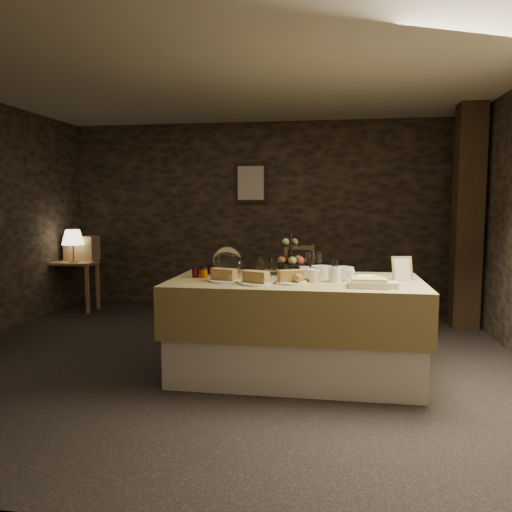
# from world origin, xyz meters

# --- Properties ---
(ground_plane) EXTENTS (5.50, 5.00, 0.01)m
(ground_plane) POSITION_xyz_m (0.00, 0.00, 0.00)
(ground_plane) COLOR black
(ground_plane) RESTS_ON ground
(room_shell) EXTENTS (5.52, 5.02, 2.60)m
(room_shell) POSITION_xyz_m (0.00, 0.00, 1.56)
(room_shell) COLOR black
(room_shell) RESTS_ON ground
(buffet_table) EXTENTS (2.09, 1.11, 0.83)m
(buffet_table) POSITION_xyz_m (0.70, -0.38, 0.48)
(buffet_table) COLOR white
(buffet_table) RESTS_ON ground_plane
(console_table) EXTENTS (0.63, 0.36, 0.67)m
(console_table) POSITION_xyz_m (-2.50, 1.74, 0.54)
(console_table) COLOR #997749
(console_table) RESTS_ON ground_plane
(table_lamp) EXTENTS (0.29, 0.29, 0.44)m
(table_lamp) POSITION_xyz_m (-2.45, 1.69, 1.01)
(table_lamp) COLOR #C78F42
(table_lamp) RESTS_ON console_table
(wine_rack) EXTENTS (0.42, 0.26, 0.34)m
(wine_rack) POSITION_xyz_m (-2.45, 1.92, 0.84)
(wine_rack) COLOR #997749
(wine_rack) RESTS_ON console_table
(chair) EXTENTS (0.49, 0.48, 0.72)m
(chair) POSITION_xyz_m (0.54, 1.98, 0.41)
(chair) COLOR #997749
(chair) RESTS_ON ground_plane
(timber_column) EXTENTS (0.30, 0.30, 2.60)m
(timber_column) POSITION_xyz_m (2.55, 1.59, 1.30)
(timber_column) COLOR black
(timber_column) RESTS_ON ground_plane
(framed_picture) EXTENTS (0.45, 0.04, 0.55)m
(framed_picture) POSITION_xyz_m (-0.15, 2.47, 1.75)
(framed_picture) COLOR black
(framed_picture) RESTS_ON room_shell
(plate_stack_a) EXTENTS (0.19, 0.19, 0.10)m
(plate_stack_a) POSITION_xyz_m (0.92, -0.25, 0.88)
(plate_stack_a) COLOR white
(plate_stack_a) RESTS_ON buffet_table
(plate_stack_b) EXTENTS (0.20, 0.20, 0.08)m
(plate_stack_b) POSITION_xyz_m (1.09, -0.17, 0.87)
(plate_stack_b) COLOR white
(plate_stack_b) RESTS_ON buffet_table
(cutlery_holder) EXTENTS (0.10, 0.10, 0.12)m
(cutlery_holder) POSITION_xyz_m (1.02, -0.47, 0.89)
(cutlery_holder) COLOR white
(cutlery_holder) RESTS_ON buffet_table
(cup_a) EXTENTS (0.13, 0.13, 0.10)m
(cup_a) POSITION_xyz_m (0.80, -0.44, 0.88)
(cup_a) COLOR white
(cup_a) RESTS_ON buffet_table
(cup_b) EXTENTS (0.14, 0.14, 0.10)m
(cup_b) POSITION_xyz_m (0.85, -0.49, 0.88)
(cup_b) COLOR white
(cup_b) RESTS_ON buffet_table
(mug_c) EXTENTS (0.09, 0.09, 0.09)m
(mug_c) POSITION_xyz_m (0.77, -0.27, 0.88)
(mug_c) COLOR white
(mug_c) RESTS_ON buffet_table
(mug_d) EXTENTS (0.08, 0.08, 0.09)m
(mug_d) POSITION_xyz_m (1.14, -0.40, 0.87)
(mug_d) COLOR white
(mug_d) RESTS_ON buffet_table
(bowl) EXTENTS (0.22, 0.22, 0.05)m
(bowl) POSITION_xyz_m (1.29, -0.44, 0.85)
(bowl) COLOR white
(bowl) RESTS_ON buffet_table
(cake_dome) EXTENTS (0.26, 0.26, 0.26)m
(cake_dome) POSITION_xyz_m (0.07, -0.17, 0.93)
(cake_dome) COLOR #997749
(cake_dome) RESTS_ON buffet_table
(fruit_stand) EXTENTS (0.26, 0.26, 0.37)m
(fruit_stand) POSITION_xyz_m (0.64, -0.13, 0.97)
(fruit_stand) COLOR black
(fruit_stand) RESTS_ON buffet_table
(bread_platter_left) EXTENTS (0.26, 0.26, 0.11)m
(bread_platter_left) POSITION_xyz_m (0.13, -0.59, 0.87)
(bread_platter_left) COLOR white
(bread_platter_left) RESTS_ON buffet_table
(bread_platter_center) EXTENTS (0.26, 0.26, 0.11)m
(bread_platter_center) POSITION_xyz_m (0.41, -0.69, 0.87)
(bread_platter_center) COLOR white
(bread_platter_center) RESTS_ON buffet_table
(bread_platter_right) EXTENTS (0.26, 0.26, 0.11)m
(bread_platter_right) POSITION_xyz_m (0.68, -0.59, 0.87)
(bread_platter_right) COLOR white
(bread_platter_right) RESTS_ON buffet_table
(jam_jars) EXTENTS (0.18, 0.32, 0.07)m
(jam_jars) POSITION_xyz_m (-0.10, -0.30, 0.87)
(jam_jars) COLOR #5F0C19
(jam_jars) RESTS_ON buffet_table
(tart_dish) EXTENTS (0.30, 0.22, 0.07)m
(tart_dish) POSITION_xyz_m (1.28, -0.69, 0.86)
(tart_dish) COLOR white
(tart_dish) RESTS_ON buffet_table
(square_dish) EXTENTS (0.14, 0.14, 0.04)m
(square_dish) POSITION_xyz_m (1.43, -0.69, 0.85)
(square_dish) COLOR white
(square_dish) RESTS_ON buffet_table
(menu_frame) EXTENTS (0.18, 0.11, 0.22)m
(menu_frame) POSITION_xyz_m (1.58, -0.30, 0.92)
(menu_frame) COLOR #997749
(menu_frame) RESTS_ON buffet_table
(storage_jar_a) EXTENTS (0.10, 0.10, 0.16)m
(storage_jar_a) POSITION_xyz_m (0.36, -0.04, 0.91)
(storage_jar_a) COLOR white
(storage_jar_a) RESTS_ON buffet_table
(storage_jar_b) EXTENTS (0.09, 0.09, 0.14)m
(storage_jar_b) POSITION_xyz_m (0.47, -0.02, 0.90)
(storage_jar_b) COLOR white
(storage_jar_b) RESTS_ON buffet_table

